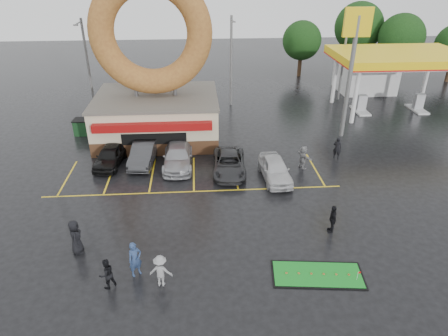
{
  "coord_description": "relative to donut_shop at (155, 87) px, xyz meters",
  "views": [
    {
      "loc": [
        0.39,
        -19.61,
        13.94
      ],
      "look_at": [
        1.96,
        2.48,
        2.2
      ],
      "focal_mm": 32.0,
      "sensor_mm": 36.0,
      "label": 1
    }
  ],
  "objects": [
    {
      "name": "gas_station",
      "position": [
        23.0,
        7.97,
        -0.77
      ],
      "size": [
        12.3,
        13.65,
        5.9
      ],
      "color": "silver",
      "rests_on": "ground"
    },
    {
      "name": "ground",
      "position": [
        3.0,
        -12.97,
        -4.46
      ],
      "size": [
        120.0,
        120.0,
        0.0
      ],
      "primitive_type": "plane",
      "color": "black",
      "rests_on": "ground"
    },
    {
      "name": "streetlight_left",
      "position": [
        -7.0,
        6.95,
        0.32
      ],
      "size": [
        0.4,
        2.21,
        9.0
      ],
      "color": "slate",
      "rests_on": "ground"
    },
    {
      "name": "dumpster",
      "position": [
        -6.51,
        1.01,
        -3.81
      ],
      "size": [
        1.86,
        1.29,
        1.3
      ],
      "primitive_type": "cube",
      "rotation": [
        0.0,
        0.0,
        -0.05
      ],
      "color": "#173E1E",
      "rests_on": "ground"
    },
    {
      "name": "car_white",
      "position": [
        8.72,
        -8.2,
        -3.7
      ],
      "size": [
        2.05,
        4.57,
        1.53
      ],
      "primitive_type": "imported",
      "rotation": [
        0.0,
        0.0,
        0.06
      ],
      "color": "silver",
      "rests_on": "ground"
    },
    {
      "name": "car_grey",
      "position": [
        5.59,
        -6.94,
        -3.77
      ],
      "size": [
        2.58,
        5.11,
        1.39
      ],
      "primitive_type": "imported",
      "rotation": [
        0.0,
        0.0,
        -0.06
      ],
      "color": "#2C2C2E",
      "rests_on": "ground"
    },
    {
      "name": "donut_shop",
      "position": [
        0.0,
        0.0,
        0.0
      ],
      "size": [
        10.2,
        8.7,
        13.5
      ],
      "color": "#472B19",
      "rests_on": "ground"
    },
    {
      "name": "person_hoodie",
      "position": [
        1.42,
        -18.08,
        -3.61
      ],
      "size": [
        1.19,
        0.8,
        1.7
      ],
      "primitive_type": "imported",
      "rotation": [
        0.0,
        0.0,
        2.98
      ],
      "color": "gray",
      "rests_on": "ground"
    },
    {
      "name": "streetlight_right",
      "position": [
        19.0,
        8.95,
        0.32
      ],
      "size": [
        0.4,
        2.21,
        9.0
      ],
      "color": "slate",
      "rests_on": "ground"
    },
    {
      "name": "person_walker_near",
      "position": [
        11.09,
        -6.69,
        -3.59
      ],
      "size": [
        1.04,
        1.7,
        1.75
      ],
      "primitive_type": "imported",
      "rotation": [
        0.0,
        0.0,
        1.92
      ],
      "color": "gray",
      "rests_on": "ground"
    },
    {
      "name": "car_dgrey",
      "position": [
        -0.76,
        -4.97,
        -3.69
      ],
      "size": [
        2.1,
        4.82,
        1.54
      ],
      "primitive_type": "imported",
      "rotation": [
        0.0,
        0.0,
        -0.1
      ],
      "color": "#2D2D30",
      "rests_on": "ground"
    },
    {
      "name": "shell_sign",
      "position": [
        16.0,
        -0.97,
        2.91
      ],
      "size": [
        2.2,
        0.36,
        10.6
      ],
      "color": "slate",
      "rests_on": "ground"
    },
    {
      "name": "car_black",
      "position": [
        -3.24,
        -5.17,
        -3.73
      ],
      "size": [
        2.29,
        4.5,
        1.47
      ],
      "primitive_type": "imported",
      "rotation": [
        0.0,
        0.0,
        -0.13
      ],
      "color": "black",
      "rests_on": "ground"
    },
    {
      "name": "person_blue",
      "position": [
        0.15,
        -17.27,
        -3.52
      ],
      "size": [
        0.82,
        0.77,
        1.89
      ],
      "primitive_type": "imported",
      "rotation": [
        0.0,
        0.0,
        0.62
      ],
      "color": "navy",
      "rests_on": "ground"
    },
    {
      "name": "putting_green",
      "position": [
        9.07,
        -17.99,
        -4.43
      ],
      "size": [
        4.68,
        2.42,
        0.56
      ],
      "color": "black",
      "rests_on": "ground"
    },
    {
      "name": "person_walker_far",
      "position": [
        14.13,
        -5.27,
        -3.59
      ],
      "size": [
        0.76,
        0.67,
        1.74
      ],
      "primitive_type": "imported",
      "rotation": [
        0.0,
        0.0,
        2.64
      ],
      "color": "black",
      "rests_on": "ground"
    },
    {
      "name": "streetlight_mid",
      "position": [
        7.0,
        7.95,
        0.32
      ],
      "size": [
        0.4,
        2.21,
        9.0
      ],
      "color": "slate",
      "rests_on": "ground"
    },
    {
      "name": "tree_far_c",
      "position": [
        25.0,
        21.03,
        1.37
      ],
      "size": [
        6.3,
        6.3,
        9.0
      ],
      "color": "#332114",
      "rests_on": "ground"
    },
    {
      "name": "person_blackjkt",
      "position": [
        -1.1,
        -18.03,
        -3.67
      ],
      "size": [
        0.98,
        0.96,
        1.59
      ],
      "primitive_type": "imported",
      "rotation": [
        0.0,
        0.0,
        3.84
      ],
      "color": "black",
      "rests_on": "ground"
    },
    {
      "name": "tree_far_a",
      "position": [
        29.0,
        17.03,
        0.72
      ],
      "size": [
        5.6,
        5.6,
        8.0
      ],
      "color": "#332114",
      "rests_on": "ground"
    },
    {
      "name": "person_cameraman",
      "position": [
        10.84,
        -14.49,
        -3.61
      ],
      "size": [
        0.56,
        1.05,
        1.7
      ],
      "primitive_type": "imported",
      "rotation": [
        0.0,
        0.0,
        -1.71
      ],
      "color": "black",
      "rests_on": "ground"
    },
    {
      "name": "person_bystander",
      "position": [
        -3.17,
        -15.34,
        -3.48
      ],
      "size": [
        0.77,
        1.05,
        1.96
      ],
      "primitive_type": "imported",
      "rotation": [
        0.0,
        0.0,
        1.73
      ],
      "color": "black",
      "rests_on": "ground"
    },
    {
      "name": "car_silver",
      "position": [
        1.84,
        -5.63,
        -3.71
      ],
      "size": [
        2.19,
        5.24,
        1.51
      ],
      "primitive_type": "imported",
      "rotation": [
        0.0,
        0.0,
        -0.01
      ],
      "color": "#98989D",
      "rests_on": "ground"
    },
    {
      "name": "tree_far_d",
      "position": [
        17.0,
        19.03,
        0.07
      ],
      "size": [
        4.9,
        4.9,
        7.0
      ],
      "color": "#332114",
      "rests_on": "ground"
    }
  ]
}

